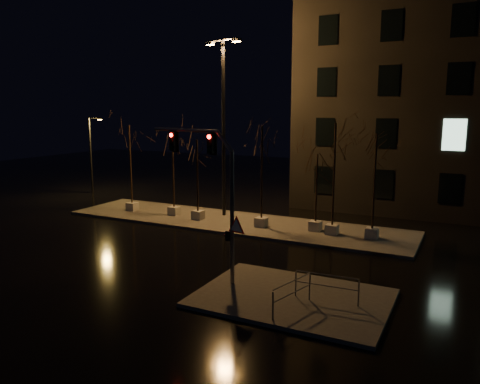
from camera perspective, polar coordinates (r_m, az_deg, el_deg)
The scene contains 15 objects.
ground at distance 24.26m, azimuth -7.56°, elevation -6.86°, with size 90.00×90.00×0.00m, color black.
median at distance 29.21m, azimuth -0.94°, elevation -3.70°, with size 22.00×5.00×0.15m, color #4C4944.
sidewalk_corner at distance 18.02m, azimuth 6.42°, elevation -12.71°, with size 7.00×5.00×0.15m, color #4C4944.
tree_0 at distance 32.42m, azimuth -13.29°, elevation 5.63°, with size 1.80×1.80×5.95m.
tree_1 at distance 30.58m, azimuth -8.20°, elevation 4.36°, with size 1.80×1.80×5.12m.
tree_2 at distance 29.14m, azimuth -5.26°, elevation 4.19°, with size 1.80×1.80×5.15m.
tree_3 at distance 27.10m, azimuth 2.70°, elevation 5.26°, with size 1.80×1.80×6.08m.
tree_4 at distance 26.66m, azimuth 9.36°, elevation 2.46°, with size 1.80×1.80×4.49m.
tree_5 at distance 25.86m, azimuth 11.50°, elevation 5.26°, with size 1.80×1.80×6.33m.
tree_6 at distance 25.60m, azimuth 16.21°, elevation 4.09°, with size 1.80×1.80×5.78m.
traffic_signal_mast at distance 18.65m, azimuth -3.36°, elevation 1.18°, with size 4.91×1.08×6.10m.
streetlight_main at distance 30.06m, azimuth -2.03°, elevation 9.22°, with size 2.76×0.99×11.15m.
streetlight_far at distance 41.31m, azimuth -17.64°, elevation 4.70°, with size 1.22×0.51×6.34m.
guard_rail_a at distance 17.51m, azimuth 10.50°, elevation -10.91°, with size 2.36×0.15×1.02m.
guard_rail_b at distance 16.62m, azimuth 6.39°, elevation -11.89°, with size 0.62×2.17×1.06m.
Camera 1 is at (13.14, -19.13, 7.04)m, focal length 35.00 mm.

